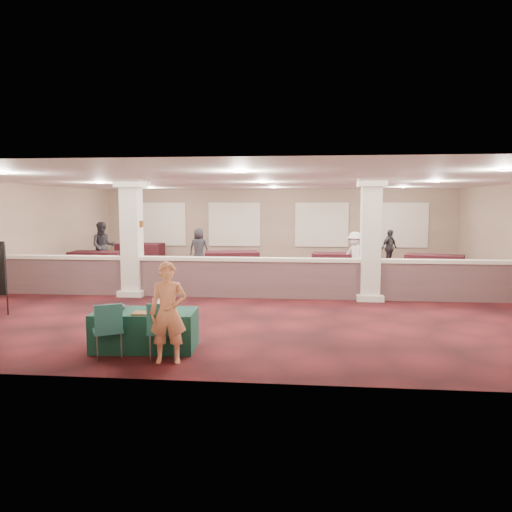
# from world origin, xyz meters

# --- Properties ---
(ground) EXTENTS (16.00, 16.00, 0.00)m
(ground) POSITION_xyz_m (0.00, 0.00, 0.00)
(ground) COLOR #461115
(ground) RESTS_ON ground
(wall_back) EXTENTS (16.00, 0.04, 3.20)m
(wall_back) POSITION_xyz_m (0.00, 8.00, 1.60)
(wall_back) COLOR #7C6356
(wall_back) RESTS_ON ground
(wall_front) EXTENTS (16.00, 0.04, 3.20)m
(wall_front) POSITION_xyz_m (0.00, -8.00, 1.60)
(wall_front) COLOR #7C6356
(wall_front) RESTS_ON ground
(wall_left) EXTENTS (0.04, 16.00, 3.20)m
(wall_left) POSITION_xyz_m (-8.00, 0.00, 1.60)
(wall_left) COLOR #7C6356
(wall_left) RESTS_ON ground
(ceiling) EXTENTS (16.00, 16.00, 0.02)m
(ceiling) POSITION_xyz_m (0.00, 0.00, 3.20)
(ceiling) COLOR silver
(ceiling) RESTS_ON wall_back
(partition_wall) EXTENTS (15.60, 0.28, 1.10)m
(partition_wall) POSITION_xyz_m (0.00, -1.50, 0.57)
(partition_wall) COLOR #53383F
(partition_wall) RESTS_ON ground
(column_left) EXTENTS (0.72, 0.72, 3.20)m
(column_left) POSITION_xyz_m (-3.50, -1.50, 1.64)
(column_left) COLOR silver
(column_left) RESTS_ON ground
(column_right) EXTENTS (0.72, 0.72, 3.20)m
(column_right) POSITION_xyz_m (3.00, -1.50, 1.64)
(column_right) COLOR silver
(column_right) RESTS_ON ground
(sconce_left) EXTENTS (0.12, 0.12, 0.18)m
(sconce_left) POSITION_xyz_m (-3.78, -1.50, 2.00)
(sconce_left) COLOR brown
(sconce_left) RESTS_ON column_left
(sconce_right) EXTENTS (0.12, 0.12, 0.18)m
(sconce_right) POSITION_xyz_m (-3.22, -1.50, 2.00)
(sconce_right) COLOR brown
(sconce_right) RESTS_ON column_left
(near_table) EXTENTS (1.83, 1.00, 0.68)m
(near_table) POSITION_xyz_m (-1.50, -6.50, 0.34)
(near_table) COLOR #0F372E
(near_table) RESTS_ON ground
(conf_chair_main) EXTENTS (0.51, 0.51, 0.96)m
(conf_chair_main) POSITION_xyz_m (-1.00, -7.09, 0.57)
(conf_chair_main) COLOR #21605D
(conf_chair_main) RESTS_ON ground
(conf_chair_side) EXTENTS (0.63, 0.63, 0.93)m
(conf_chair_side) POSITION_xyz_m (-1.94, -7.08, 0.55)
(conf_chair_side) COLOR #21605D
(conf_chair_side) RESTS_ON ground
(woman) EXTENTS (0.64, 0.47, 1.64)m
(woman) POSITION_xyz_m (-0.88, -7.20, 0.82)
(woman) COLOR #E6A564
(woman) RESTS_ON ground
(far_table_front_left) EXTENTS (1.92, 0.98, 0.78)m
(far_table_front_left) POSITION_xyz_m (-6.50, 3.00, 0.39)
(far_table_front_left) COLOR black
(far_table_front_left) RESTS_ON ground
(far_table_front_center) EXTENTS (2.09, 1.38, 0.78)m
(far_table_front_center) POSITION_xyz_m (-1.26, 0.96, 0.39)
(far_table_front_center) COLOR black
(far_table_front_center) RESTS_ON ground
(far_table_front_right) EXTENTS (2.13, 1.55, 0.78)m
(far_table_front_right) POSITION_xyz_m (5.78, 3.00, 0.39)
(far_table_front_right) COLOR black
(far_table_front_right) RESTS_ON ground
(far_table_back_left) EXTENTS (2.01, 1.04, 0.80)m
(far_table_back_left) POSITION_xyz_m (-6.01, 6.50, 0.40)
(far_table_back_left) COLOR black
(far_table_back_left) RESTS_ON ground
(far_table_back_center) EXTENTS (2.13, 1.37, 0.80)m
(far_table_back_center) POSITION_xyz_m (-1.41, 3.20, 0.40)
(far_table_back_center) COLOR black
(far_table_back_center) RESTS_ON ground
(far_table_back_right) EXTENTS (1.99, 1.11, 0.78)m
(far_table_back_right) POSITION_xyz_m (2.50, 3.20, 0.39)
(far_table_back_right) COLOR black
(far_table_back_right) RESTS_ON ground
(attendee_a) EXTENTS (1.01, 0.80, 1.86)m
(attendee_a) POSITION_xyz_m (-6.45, 3.50, 0.93)
(attendee_a) COLOR black
(attendee_a) RESTS_ON ground
(attendee_b) EXTENTS (1.06, 1.02, 1.58)m
(attendee_b) POSITION_xyz_m (3.00, 2.62, 0.79)
(attendee_b) COLOR silver
(attendee_b) RESTS_ON ground
(attendee_c) EXTENTS (0.93, 0.92, 1.51)m
(attendee_c) POSITION_xyz_m (4.70, 5.87, 0.75)
(attendee_c) COLOR black
(attendee_c) RESTS_ON ground
(attendee_d) EXTENTS (0.82, 0.47, 1.61)m
(attendee_d) POSITION_xyz_m (-2.87, 4.25, 0.80)
(attendee_d) COLOR black
(attendee_d) RESTS_ON ground
(laptop_base) EXTENTS (0.32, 0.23, 0.02)m
(laptop_base) POSITION_xyz_m (-1.22, -6.53, 0.69)
(laptop_base) COLOR silver
(laptop_base) RESTS_ON near_table
(laptop_screen) EXTENTS (0.31, 0.03, 0.20)m
(laptop_screen) POSITION_xyz_m (-1.23, -6.42, 0.80)
(laptop_screen) COLOR silver
(laptop_screen) RESTS_ON near_table
(screen_glow) EXTENTS (0.28, 0.02, 0.18)m
(screen_glow) POSITION_xyz_m (-1.22, -6.43, 0.79)
(screen_glow) COLOR silver
(screen_glow) RESTS_ON near_table
(knitting) EXTENTS (0.39, 0.30, 0.03)m
(knitting) POSITION_xyz_m (-1.44, -6.73, 0.69)
(knitting) COLOR #B5641D
(knitting) RESTS_ON near_table
(yarn_cream) EXTENTS (0.10, 0.10, 0.10)m
(yarn_cream) POSITION_xyz_m (-2.01, -6.63, 0.73)
(yarn_cream) COLOR #F0E0C6
(yarn_cream) RESTS_ON near_table
(yarn_red) EXTENTS (0.09, 0.09, 0.09)m
(yarn_red) POSITION_xyz_m (-2.15, -6.50, 0.73)
(yarn_red) COLOR maroon
(yarn_red) RESTS_ON near_table
(yarn_grey) EXTENTS (0.10, 0.10, 0.10)m
(yarn_grey) POSITION_xyz_m (-1.93, -6.42, 0.73)
(yarn_grey) COLOR #55565B
(yarn_grey) RESTS_ON near_table
(scissors) EXTENTS (0.11, 0.04, 0.01)m
(scissors) POSITION_xyz_m (-0.88, -6.72, 0.69)
(scissors) COLOR red
(scissors) RESTS_ON near_table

